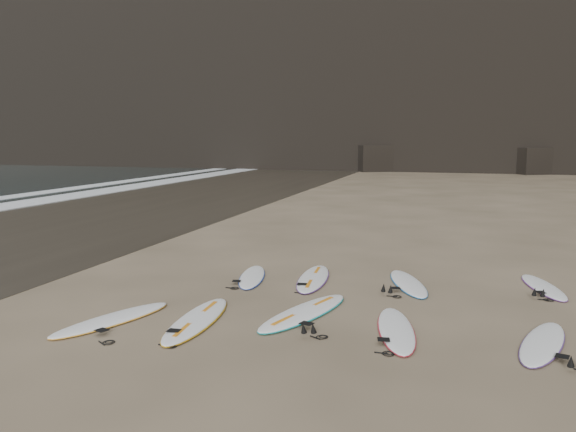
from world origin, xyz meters
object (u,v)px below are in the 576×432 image
Objects in this scene: surfboard_1 at (197,319)px; surfboard_8 at (543,287)px; surfboard_0 at (112,319)px; surfboard_2 at (304,312)px; surfboard_3 at (396,329)px; surfboard_5 at (252,276)px; surfboard_6 at (313,278)px; surfboard_4 at (543,342)px; surfboard_7 at (408,283)px.

surfboard_8 is (6.26, 4.20, -0.01)m from surfboard_1.
surfboard_0 is 3.48m from surfboard_2.
surfboard_3 is 4.51m from surfboard_5.
surfboard_6 is at bearing -3.85° from surfboard_5.
surfboard_6 reaches higher than surfboard_8.
surfboard_4 is at bearing -10.52° from surfboard_3.
surfboard_5 is (-3.61, 2.71, -0.00)m from surfboard_3.
surfboard_1 is 1.21× the size of surfboard_8.
surfboard_5 is (-0.14, 3.23, -0.01)m from surfboard_1.
surfboard_8 is at bearing 53.33° from surfboard_2.
surfboard_0 is at bearing -130.90° from surfboard_6.
surfboard_5 is at bearing 176.00° from surfboard_8.
surfboard_0 is 0.93× the size of surfboard_1.
surfboard_3 is 4.63m from surfboard_8.
surfboard_5 is at bearing 89.93° from surfboard_0.
surfboard_6 is (-0.46, 2.51, -0.00)m from surfboard_2.
surfboard_3 is at bearing 4.17° from surfboard_1.
surfboard_4 is at bearing -110.39° from surfboard_8.
surfboard_3 reaches higher than surfboard_5.
surfboard_4 is 1.04× the size of surfboard_8.
surfboard_8 is at bearing 50.78° from surfboard_0.
surfboard_3 is 2.30m from surfboard_4.
surfboard_0 is 1.04× the size of surfboard_3.
surfboard_2 is (1.73, 0.96, 0.00)m from surfboard_1.
surfboard_6 is (1.27, 3.47, -0.00)m from surfboard_1.
surfboard_5 is at bearing 171.92° from surfboard_4.
surfboard_1 reaches higher than surfboard_4.
surfboard_2 reaches higher than surfboard_3.
surfboard_0 is 1.12× the size of surfboard_8.
surfboard_7 is at bearing 178.02° from surfboard_8.
surfboard_0 is 7.29m from surfboard_4.
surfboard_1 is 0.97× the size of surfboard_2.
surfboard_0 is at bearing -161.85° from surfboard_8.
surfboard_3 is (1.73, -0.45, -0.01)m from surfboard_2.
surfboard_4 is at bearing -37.98° from surfboard_5.
surfboard_3 is 0.91× the size of surfboard_6.
surfboard_3 is at bearing -139.82° from surfboard_8.
surfboard_8 is at bearing 29.54° from surfboard_1.
surfboard_2 reaches higher than surfboard_5.
surfboard_6 is 5.04m from surfboard_8.
surfboard_3 is 0.99× the size of surfboard_7.
surfboard_0 is 5.02m from surfboard_3.
surfboard_8 is at bearing 41.50° from surfboard_3.
surfboard_1 is 5.79m from surfboard_4.
surfboard_7 is (3.55, 0.44, 0.00)m from surfboard_5.
surfboard_0 is 3.87m from surfboard_5.
surfboard_1 is 1.20× the size of surfboard_5.
surfboard_8 is at bearing 98.58° from surfboard_4.
surfboard_2 is 1.06× the size of surfboard_6.
surfboard_8 is (6.40, 0.97, -0.00)m from surfboard_5.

